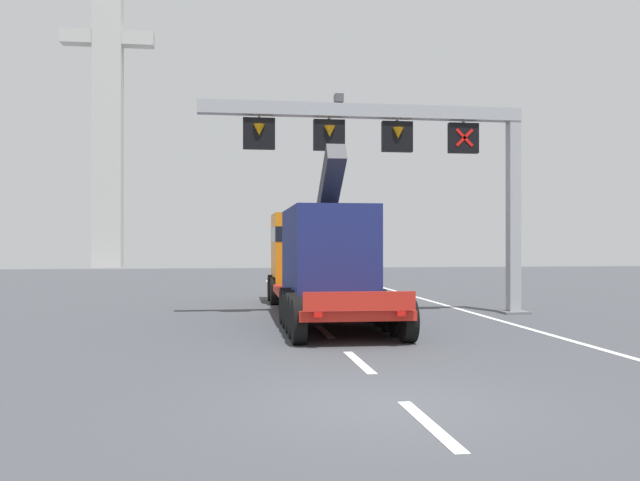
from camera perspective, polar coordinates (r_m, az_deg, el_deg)
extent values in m
plane|color=#424449|center=(10.59, 5.37, -13.61)|extent=(112.00, 112.00, 0.00)
cube|color=silver|center=(9.58, 9.17, -15.02)|extent=(0.20, 2.60, 0.01)
cube|color=silver|center=(14.16, 3.29, -10.16)|extent=(0.20, 2.60, 0.01)
cube|color=silver|center=(18.86, 0.38, -7.66)|extent=(0.20, 2.60, 0.01)
cube|color=silver|center=(23.61, -1.35, -6.15)|extent=(0.20, 2.60, 0.01)
cube|color=silver|center=(28.39, -2.49, -5.15)|extent=(0.20, 2.60, 0.01)
cube|color=silver|center=(33.18, -3.30, -4.43)|extent=(0.20, 2.60, 0.01)
cube|color=silver|center=(37.98, -3.90, -3.89)|extent=(0.20, 2.60, 0.01)
cube|color=silver|center=(42.78, -4.37, -3.48)|extent=(0.20, 2.60, 0.01)
cube|color=silver|center=(23.76, 13.27, -6.11)|extent=(0.20, 63.00, 0.01)
cube|color=#9EA0A5|center=(24.53, 15.96, 2.43)|extent=(0.40, 0.40, 7.15)
cube|color=slate|center=(24.62, 15.97, -5.82)|extent=(0.90, 0.90, 0.08)
cube|color=#9EA0A5|center=(23.29, 3.67, 10.81)|extent=(11.06, 0.44, 0.44)
cube|color=#4C4C51|center=(23.22, 1.58, 11.85)|extent=(0.28, 0.40, 0.28)
cube|color=black|center=(24.10, 11.96, 8.42)|extent=(1.05, 0.24, 1.03)
cube|color=#9EA0A5|center=(24.19, 11.96, 9.75)|extent=(0.08, 0.08, 0.16)
cube|color=red|center=(23.97, 12.07, 8.46)|extent=(0.63, 0.02, 0.63)
cube|color=red|center=(23.97, 12.07, 8.46)|extent=(0.63, 0.02, 0.63)
cube|color=black|center=(23.41, 6.51, 8.67)|extent=(1.05, 0.24, 1.03)
cube|color=#9EA0A5|center=(23.50, 6.50, 10.04)|extent=(0.08, 0.08, 0.16)
cone|color=orange|center=(23.30, 6.59, 8.97)|extent=(0.38, 0.38, 0.36)
cube|color=black|center=(22.94, 0.77, 8.85)|extent=(1.05, 0.24, 1.03)
cube|color=#9EA0A5|center=(23.03, 0.77, 10.24)|extent=(0.08, 0.08, 0.16)
cone|color=orange|center=(22.83, 0.82, 9.16)|extent=(0.38, 0.38, 0.36)
cube|color=black|center=(22.70, -5.16, 8.95)|extent=(1.05, 0.24, 1.03)
cube|color=#9EA0A5|center=(22.80, -5.16, 10.35)|extent=(0.08, 0.08, 0.16)
cone|color=orange|center=(22.59, -5.14, 9.26)|extent=(0.38, 0.38, 0.36)
cube|color=red|center=(21.06, 0.68, -4.90)|extent=(2.93, 10.44, 0.24)
cube|color=red|center=(15.83, 3.35, -5.11)|extent=(2.66, 0.11, 0.44)
cylinder|color=black|center=(16.47, -1.81, -6.84)|extent=(0.33, 1.10, 1.10)
cylinder|color=black|center=(16.94, 7.38, -6.66)|extent=(0.33, 1.10, 1.10)
cylinder|color=black|center=(17.51, -2.14, -6.45)|extent=(0.33, 1.10, 1.10)
cylinder|color=black|center=(17.95, 6.53, -6.29)|extent=(0.33, 1.10, 1.10)
cylinder|color=black|center=(18.55, -2.43, -6.10)|extent=(0.33, 1.10, 1.10)
cylinder|color=black|center=(18.97, 5.77, -5.96)|extent=(0.33, 1.10, 1.10)
cylinder|color=black|center=(19.59, -2.70, -5.78)|extent=(0.33, 1.10, 1.10)
cylinder|color=black|center=(19.99, 5.08, -5.67)|extent=(0.33, 1.10, 1.10)
cylinder|color=black|center=(20.63, -2.93, -5.50)|extent=(0.33, 1.10, 1.10)
cylinder|color=black|center=(21.01, 4.46, -5.40)|extent=(0.33, 1.10, 1.10)
cube|color=orange|center=(28.04, -1.33, -0.92)|extent=(2.62, 3.23, 3.10)
cube|color=black|center=(28.04, -1.33, 0.50)|extent=(2.65, 3.25, 0.60)
cylinder|color=black|center=(28.87, -4.07, -3.98)|extent=(0.35, 1.10, 1.10)
cylinder|color=black|center=(29.13, 1.01, -3.95)|extent=(0.35, 1.10, 1.10)
cylinder|color=black|center=(26.88, -3.82, -4.26)|extent=(0.35, 1.10, 1.10)
cylinder|color=black|center=(27.16, 1.62, -4.22)|extent=(0.35, 1.10, 1.10)
cube|color=navy|center=(21.38, 0.54, -0.88)|extent=(2.45, 5.75, 2.70)
cube|color=#2D2D33|center=(20.60, 0.86, 4.52)|extent=(0.60, 2.95, 2.29)
cube|color=red|center=(15.67, -0.16, -6.26)|extent=(0.20, 0.06, 0.12)
cube|color=red|center=(16.03, 6.84, -6.13)|extent=(0.20, 0.06, 0.12)
cube|color=#B7B7B2|center=(72.71, -17.41, 12.56)|extent=(2.80, 2.00, 36.98)
cube|color=#B7B7B2|center=(73.81, -17.40, 15.92)|extent=(9.00, 1.60, 1.40)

